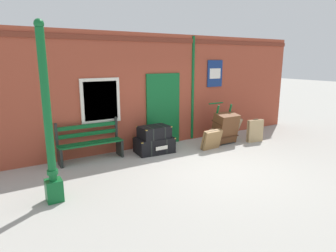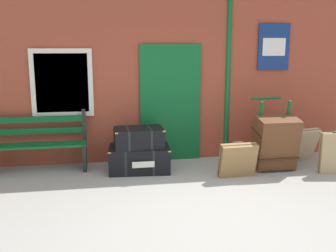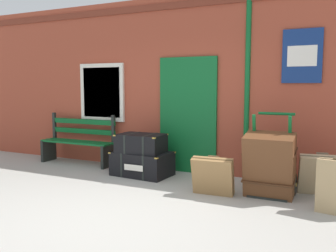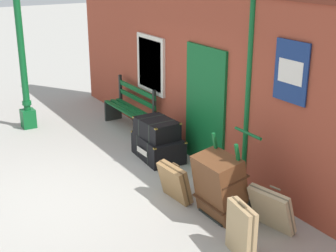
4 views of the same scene
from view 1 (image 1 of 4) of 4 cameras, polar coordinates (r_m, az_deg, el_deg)
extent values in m
plane|color=#A3A099|center=(7.04, 9.69, -8.10)|extent=(60.00, 60.00, 0.00)
cube|color=#9E422D|center=(8.74, -1.26, 6.95)|extent=(10.40, 0.30, 3.20)
cube|color=maroon|center=(8.57, -0.72, 16.34)|extent=(10.40, 0.03, 0.12)
cube|color=#0F5B28|center=(8.64, -0.93, 3.20)|extent=(1.10, 0.05, 2.10)
cube|color=#093718|center=(8.63, -0.88, 3.19)|extent=(0.06, 0.02, 2.10)
cube|color=silver|center=(7.80, -12.95, 4.81)|extent=(1.04, 0.06, 1.16)
cube|color=silver|center=(7.79, -12.91, 4.80)|extent=(0.88, 0.02, 1.00)
cylinder|color=#0F5B28|center=(9.18, 4.81, 7.18)|extent=(0.09, 0.09, 3.14)
cube|color=navy|center=(9.66, 9.08, 10.03)|extent=(0.60, 0.02, 0.84)
cube|color=white|center=(9.65, 9.14, 10.02)|extent=(0.44, 0.01, 0.32)
cube|color=#0F5B28|center=(5.76, -21.21, -11.56)|extent=(0.28, 0.28, 0.40)
cylinder|color=#0F5B28|center=(5.34, -22.49, 3.28)|extent=(0.14, 0.14, 2.59)
cylinder|color=#0F5B28|center=(5.63, -21.50, -8.30)|extent=(0.19, 0.19, 0.08)
sphere|color=#0F5B28|center=(5.31, -23.78, 17.73)|extent=(0.16, 0.16, 0.16)
cube|color=#0F5B28|center=(7.45, -14.43, -3.51)|extent=(1.60, 0.09, 0.04)
cube|color=#0F5B28|center=(7.58, -14.75, -3.25)|extent=(1.60, 0.09, 0.04)
cube|color=#0F5B28|center=(7.71, -15.06, -3.00)|extent=(1.60, 0.09, 0.04)
cube|color=#0F5B28|center=(7.71, -15.27, -1.47)|extent=(1.60, 0.05, 0.10)
cube|color=#0F5B28|center=(7.67, -15.36, -0.02)|extent=(1.60, 0.05, 0.10)
cube|color=black|center=(7.47, -20.24, -5.66)|extent=(0.06, 0.40, 0.45)
cube|color=black|center=(7.53, -20.85, -1.58)|extent=(0.06, 0.06, 0.56)
cube|color=black|center=(7.88, -9.37, -4.08)|extent=(0.06, 0.40, 0.45)
cube|color=black|center=(7.93, -10.05, -0.22)|extent=(0.06, 0.06, 0.56)
cube|color=black|center=(8.04, -2.69, -3.69)|extent=(1.04, 0.71, 0.42)
cube|color=black|center=(7.96, -4.16, -3.89)|extent=(0.08, 0.65, 0.43)
cube|color=black|center=(8.14, -1.25, -3.48)|extent=(0.08, 0.65, 0.43)
cube|color=#B79338|center=(7.54, -5.06, -3.28)|extent=(0.05, 0.05, 0.02)
cube|color=#B79338|center=(7.94, 1.36, -2.41)|extent=(0.05, 0.05, 0.02)
cube|color=#B79338|center=(8.08, -6.69, -2.23)|extent=(0.05, 0.05, 0.02)
cube|color=#B79338|center=(8.45, -0.60, -1.47)|extent=(0.05, 0.05, 0.02)
cube|color=silver|center=(7.76, -1.22, -4.29)|extent=(0.36, 0.01, 0.10)
cube|color=black|center=(7.92, -2.68, -1.17)|extent=(0.81, 0.56, 0.32)
cube|color=black|center=(7.84, -3.82, -1.34)|extent=(0.05, 0.55, 0.33)
cube|color=black|center=(8.01, -1.57, -1.00)|extent=(0.05, 0.55, 0.33)
cube|color=#B79338|center=(7.49, -4.23, -0.84)|extent=(0.05, 0.05, 0.02)
cube|color=#B79338|center=(7.88, 0.61, -0.13)|extent=(0.05, 0.05, 0.02)
cube|color=#B79338|center=(7.93, -5.98, -0.12)|extent=(0.05, 0.05, 0.02)
cube|color=#B79338|center=(8.29, -1.30, 0.52)|extent=(0.05, 0.05, 0.02)
cube|color=black|center=(9.12, 10.99, -3.20)|extent=(0.56, 0.28, 0.03)
cube|color=#0F5B28|center=(8.96, 9.10, 0.38)|extent=(0.04, 0.32, 1.18)
cube|color=#0F5B28|center=(9.29, 11.45, 0.72)|extent=(0.04, 0.32, 1.18)
cylinder|color=#0F5B28|center=(9.22, 9.29, 4.38)|extent=(0.54, 0.04, 0.04)
cylinder|color=black|center=(9.06, 8.43, -2.25)|extent=(0.04, 0.32, 0.32)
cylinder|color=#B79338|center=(9.06, 8.43, -2.25)|extent=(0.07, 0.06, 0.06)
cylinder|color=black|center=(9.47, 11.40, -1.70)|extent=(0.04, 0.32, 0.32)
cylinder|color=#B79338|center=(9.47, 11.40, -1.70)|extent=(0.07, 0.06, 0.06)
cube|color=brown|center=(9.02, 11.03, -0.38)|extent=(0.68, 0.59, 0.94)
cube|color=#432715|center=(9.06, 10.97, -1.58)|extent=(0.70, 0.46, 0.10)
cube|color=#432715|center=(8.98, 11.08, 0.83)|extent=(0.70, 0.46, 0.10)
cube|color=olive|center=(8.38, 8.46, -2.62)|extent=(0.61, 0.31, 0.57)
cylinder|color=brown|center=(8.33, 8.41, -0.68)|extent=(0.16, 0.04, 0.03)
cube|color=brown|center=(8.38, 8.46, -2.62)|extent=(0.61, 0.19, 0.55)
cube|color=tan|center=(9.76, 12.45, -0.41)|extent=(0.67, 0.45, 0.62)
cylinder|color=#71644C|center=(9.72, 12.40, 1.40)|extent=(0.16, 0.06, 0.03)
cube|color=brown|center=(9.76, 12.45, -0.41)|extent=(0.66, 0.36, 0.60)
cube|color=tan|center=(9.44, 16.53, -0.91)|extent=(0.53, 0.23, 0.68)
cylinder|color=brown|center=(9.36, 16.66, 1.24)|extent=(0.16, 0.05, 0.03)
cube|color=brown|center=(9.44, 16.53, -0.91)|extent=(0.53, 0.11, 0.69)
camera|label=2|loc=(3.17, 51.63, 0.82)|focal=42.42mm
camera|label=3|loc=(7.06, 47.91, 1.31)|focal=39.05mm
camera|label=4|loc=(11.20, 46.42, 14.27)|focal=52.06mm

